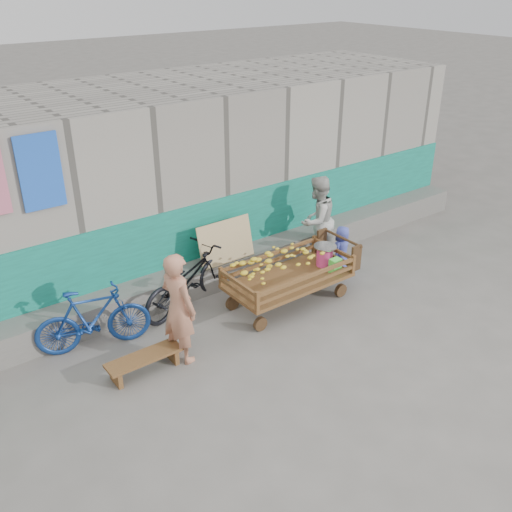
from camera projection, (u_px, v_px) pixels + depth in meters
ground at (300, 356)px, 7.80m from camera, size 80.00×80.00×0.00m
building_wall at (153, 176)px, 10.03m from camera, size 12.00×3.50×3.00m
banana_cart at (287, 269)px, 8.74m from camera, size 2.14×0.98×0.91m
bench at (144, 360)px, 7.41m from camera, size 1.01×0.30×0.25m
vendor_man at (179, 308)px, 7.42m from camera, size 0.48×0.64×1.57m
woman at (317, 220)px, 9.98m from camera, size 0.87×0.74×1.60m
child at (341, 251)px, 9.69m from camera, size 0.50×0.40×0.89m
bicycle_dark at (186, 280)px, 8.72m from camera, size 1.90×1.14×0.94m
bicycle_blue at (93, 319)px, 7.76m from camera, size 1.63×0.85×0.94m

